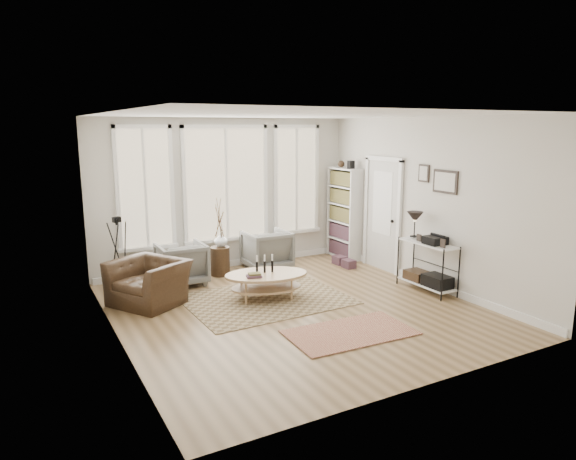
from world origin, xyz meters
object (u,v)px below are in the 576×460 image
accent_chair (149,282)px  armchair_left (181,263)px  side_table (220,237)px  coffee_table (266,279)px  armchair_right (267,250)px  bookcase (344,213)px  low_shelf (427,261)px

accent_chair → armchair_left: bearing=103.2°
armchair_left → accent_chair: armchair_left is taller
side_table → coffee_table: bearing=-84.7°
armchair_left → armchair_right: 1.77m
armchair_left → side_table: (0.80, 0.20, 0.35)m
armchair_left → accent_chair: 1.07m
side_table → accent_chair: bearing=-148.6°
armchair_left → coffee_table: bearing=124.8°
bookcase → armchair_left: (-3.58, -0.18, -0.58)m
low_shelf → armchair_right: 3.08m
armchair_right → armchair_left: bearing=6.7°
low_shelf → armchair_right: low_shelf is taller
bookcase → accent_chair: bearing=-167.9°
coffee_table → accent_chair: accent_chair is taller
bookcase → armchair_right: 1.91m
low_shelf → armchair_left: size_ratio=1.59×
armchair_right → side_table: (-0.96, 0.03, 0.34)m
coffee_table → side_table: size_ratio=0.99×
accent_chair → side_table: bearing=89.9°
accent_chair → bookcase: bearing=70.5°
coffee_table → low_shelf: bearing=-19.7°
bookcase → side_table: bearing=179.5°
armchair_left → armchair_right: (1.76, 0.17, 0.01)m
low_shelf → accent_chair: low_shelf is taller
armchair_right → side_table: 1.02m
side_table → accent_chair: (-1.56, -0.95, -0.38)m
armchair_left → accent_chair: (-0.76, -0.75, -0.03)m
coffee_table → bookcase: bearing=31.3°
low_shelf → coffee_table: size_ratio=0.88×
bookcase → accent_chair: 4.48m
low_shelf → armchair_left: (-3.52, 2.34, -0.14)m
coffee_table → armchair_right: (0.81, 1.60, 0.05)m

